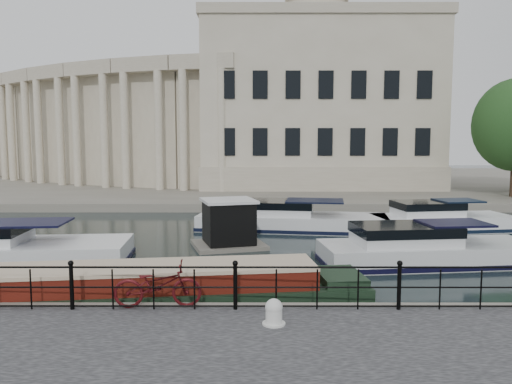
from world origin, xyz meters
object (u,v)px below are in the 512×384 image
(bicycle, at_px, (158,285))
(harbour_hut, at_px, (229,225))
(mooring_bollard, at_px, (274,312))
(narrowboat, at_px, (95,296))

(bicycle, bearing_deg, harbour_hut, -11.76)
(bicycle, relative_size, harbour_hut, 0.60)
(mooring_bollard, distance_m, harbour_hut, 10.88)
(bicycle, xyz_separation_m, narrowboat, (-2.03, 1.42, -0.75))
(bicycle, bearing_deg, mooring_bollard, -116.72)
(bicycle, distance_m, mooring_bollard, 3.07)
(mooring_bollard, xyz_separation_m, narrowboat, (-4.86, 2.58, -0.46))
(mooring_bollard, relative_size, narrowboat, 0.04)
(bicycle, xyz_separation_m, harbour_hut, (1.22, 9.60, -0.16))
(mooring_bollard, height_order, harbour_hut, harbour_hut)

